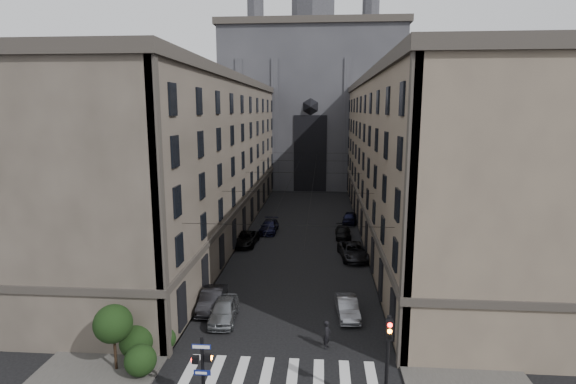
% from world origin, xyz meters
% --- Properties ---
extents(sidewalk_left, '(7.00, 80.00, 0.15)m').
position_xyz_m(sidewalk_left, '(-10.50, 36.00, 0.07)').
color(sidewalk_left, '#383533').
rests_on(sidewalk_left, ground).
extents(sidewalk_right, '(7.00, 80.00, 0.15)m').
position_xyz_m(sidewalk_right, '(10.50, 36.00, 0.07)').
color(sidewalk_right, '#383533').
rests_on(sidewalk_right, ground).
extents(zebra_crossing, '(11.00, 3.20, 0.01)m').
position_xyz_m(zebra_crossing, '(0.00, 5.00, 0.01)').
color(zebra_crossing, beige).
rests_on(zebra_crossing, ground).
extents(building_left, '(13.60, 60.60, 18.85)m').
position_xyz_m(building_left, '(-13.44, 36.00, 9.34)').
color(building_left, '#453E35').
rests_on(building_left, ground).
extents(building_right, '(13.60, 60.60, 18.85)m').
position_xyz_m(building_right, '(13.44, 36.00, 9.34)').
color(building_right, brown).
rests_on(building_right, ground).
extents(gothic_tower, '(35.00, 23.00, 58.00)m').
position_xyz_m(gothic_tower, '(0.00, 74.96, 17.80)').
color(gothic_tower, '#2D2D33').
rests_on(gothic_tower, ground).
extents(pedestrian_signal_left, '(1.02, 0.38, 4.00)m').
position_xyz_m(pedestrian_signal_left, '(-3.51, 1.50, 2.32)').
color(pedestrian_signal_left, black).
rests_on(pedestrian_signal_left, ground).
extents(traffic_light_right, '(0.34, 0.50, 5.20)m').
position_xyz_m(traffic_light_right, '(5.60, 1.92, 3.29)').
color(traffic_light_right, black).
rests_on(traffic_light_right, ground).
extents(shrub_cluster, '(3.90, 4.40, 3.90)m').
position_xyz_m(shrub_cluster, '(-8.72, 5.01, 1.80)').
color(shrub_cluster, black).
rests_on(shrub_cluster, sidewalk_left).
extents(tram_wires, '(14.00, 60.00, 0.43)m').
position_xyz_m(tram_wires, '(0.00, 35.63, 7.25)').
color(tram_wires, black).
rests_on(tram_wires, ground).
extents(car_left_near, '(2.07, 4.67, 1.56)m').
position_xyz_m(car_left_near, '(-4.63, 11.27, 0.78)').
color(car_left_near, slate).
rests_on(car_left_near, ground).
extents(car_left_midnear, '(1.80, 4.72, 1.54)m').
position_xyz_m(car_left_midnear, '(-5.93, 13.02, 0.77)').
color(car_left_midnear, black).
rests_on(car_left_midnear, ground).
extents(car_left_midfar, '(2.67, 5.31, 1.44)m').
position_xyz_m(car_left_midfar, '(-6.20, 29.54, 0.72)').
color(car_left_midfar, black).
rests_on(car_left_midfar, ground).
extents(car_left_far, '(2.17, 5.03, 1.44)m').
position_xyz_m(car_left_far, '(-4.20, 35.04, 0.72)').
color(car_left_far, black).
rests_on(car_left_far, ground).
extents(car_right_near, '(1.79, 4.29, 1.38)m').
position_xyz_m(car_right_near, '(4.26, 12.60, 0.69)').
color(car_right_near, gray).
rests_on(car_right_near, ground).
extents(car_right_midnear, '(3.24, 5.85, 1.55)m').
position_xyz_m(car_right_midnear, '(5.54, 25.79, 0.78)').
color(car_right_midnear, black).
rests_on(car_right_midnear, ground).
extents(car_right_midfar, '(1.82, 4.43, 1.28)m').
position_xyz_m(car_right_midfar, '(4.85, 33.34, 0.64)').
color(car_right_midfar, black).
rests_on(car_right_midfar, ground).
extents(car_right_far, '(2.36, 4.61, 1.50)m').
position_xyz_m(car_right_far, '(6.01, 40.12, 0.75)').
color(car_right_far, black).
rests_on(car_right_far, ground).
extents(pedestrian, '(0.64, 0.78, 1.85)m').
position_xyz_m(pedestrian, '(2.74, 8.00, 0.93)').
color(pedestrian, black).
rests_on(pedestrian, ground).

